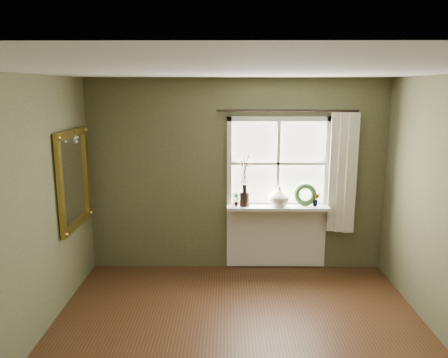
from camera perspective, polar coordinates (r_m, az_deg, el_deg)
ceiling at (r=3.52m, az=2.57°, el=13.94°), size 4.50×4.50×0.00m
wall_back at (r=5.94m, az=1.65°, el=0.48°), size 4.00×0.10×2.60m
wall_left at (r=4.18m, az=-27.15°, el=-5.77°), size 0.10×4.50×2.60m
window_frame at (r=5.87m, az=7.05°, el=2.05°), size 1.36×0.06×1.24m
window_sill at (r=5.89m, az=7.02°, el=-3.70°), size 1.36×0.26×0.04m
window_apron at (r=6.13m, az=6.80°, el=-7.39°), size 1.36×0.04×0.88m
dark_jug at (r=5.83m, az=2.71°, el=-2.59°), size 0.15×0.15×0.20m
cream_vase at (r=5.86m, az=7.24°, el=-2.23°), size 0.34×0.34×0.27m
wreath at (r=5.95m, az=10.58°, el=-2.32°), size 0.32×0.19×0.31m
potted_plant_left at (r=5.83m, az=1.57°, el=-2.68°), size 0.10×0.07×0.18m
potted_plant_right at (r=5.95m, az=11.93°, el=-2.65°), size 0.11×0.10×0.18m
curtain at (r=5.95m, az=15.19°, el=0.73°), size 0.36×0.12×1.59m
curtain_rod at (r=5.75m, az=8.29°, el=8.83°), size 1.84×0.03×0.03m
gilt_mirror at (r=5.53m, az=-18.99°, el=0.03°), size 0.10×0.99×1.18m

